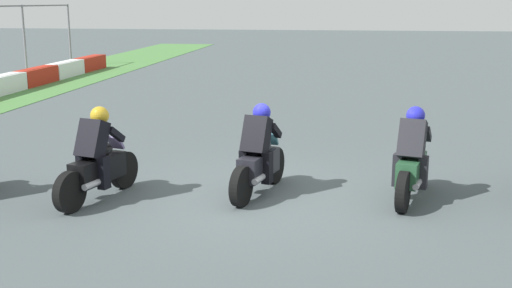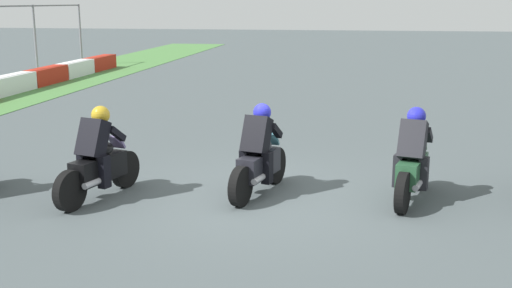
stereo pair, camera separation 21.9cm
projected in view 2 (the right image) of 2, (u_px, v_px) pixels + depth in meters
ground_plane at (262, 198)px, 10.27m from camera, size 120.00×120.00×0.00m
rider_lane_b at (413, 163)px, 10.00m from camera, size 2.01×0.67×1.51m
rider_lane_c at (259, 158)px, 10.33m from camera, size 2.01×0.68×1.51m
rider_lane_d at (98, 161)px, 10.09m from camera, size 2.00×0.68×1.51m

